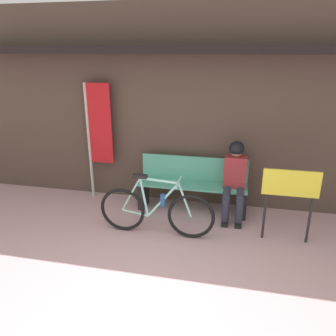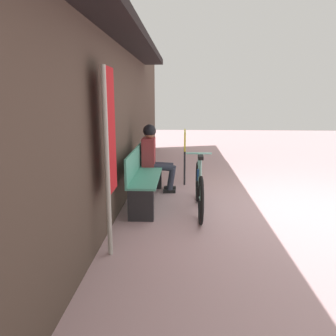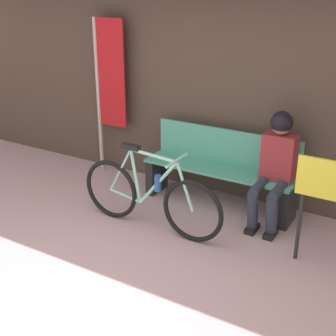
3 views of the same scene
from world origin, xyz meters
TOP-DOWN VIEW (x-y plane):
  - ground_plane at (0.00, 0.00)m, footprint 24.00×24.00m
  - storefront_wall at (0.00, 2.65)m, footprint 12.00×0.56m
  - park_bench_near at (0.25, 2.30)m, footprint 1.73×0.42m
  - bicycle at (-0.14, 1.43)m, footprint 1.65×0.40m
  - person_seated at (0.91, 2.19)m, footprint 0.34×0.60m
  - banner_pole at (-1.42, 2.46)m, footprint 0.45×0.05m

SIDE VIEW (x-z plane):
  - ground_plane at x=0.00m, z-range 0.00..0.00m
  - bicycle at x=-0.14m, z-range -0.08..0.81m
  - park_bench_near at x=0.25m, z-range -0.02..0.85m
  - person_seated at x=0.91m, z-range 0.10..1.31m
  - banner_pole at x=-1.42m, z-range 0.22..2.23m
  - storefront_wall at x=0.00m, z-range 0.06..3.26m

